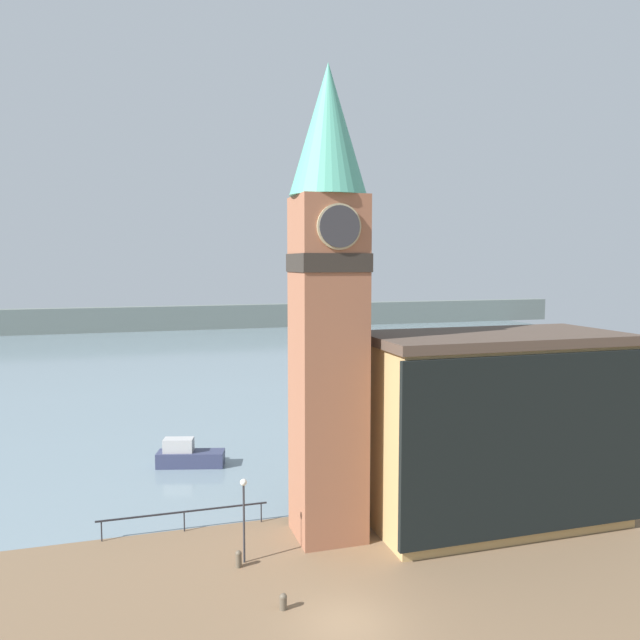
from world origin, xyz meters
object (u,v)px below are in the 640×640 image
Objects in this scene: clock_tower at (328,291)px; lamp_post at (244,504)px; pier_building at (494,427)px; mooring_bollard_near at (239,558)px; mooring_bollard_far at (283,601)px; boat_near at (188,456)px.

lamp_post is (-4.64, -1.69, -9.77)m from clock_tower.
clock_tower is 1.70× the size of pier_building.
mooring_bollard_near reaches higher than mooring_bollard_far.
clock_tower is 11.81m from pier_building.
pier_building is 17.60× the size of mooring_bollard_near.
pier_building is 3.46× the size of lamp_post.
clock_tower reaches higher than boat_near.
mooring_bollard_near is at bearing -157.37° from clock_tower.
pier_building is at bearing 5.15° from mooring_bollard_near.
pier_building reaches higher than mooring_bollard_near.
clock_tower is 13.28m from mooring_bollard_near.
lamp_post is at bearing 49.17° from mooring_bollard_near.
mooring_bollard_far is at bearing -79.46° from lamp_post.
clock_tower is at bearing 57.94° from mooring_bollard_far.
mooring_bollard_near is (-4.97, -2.07, -12.15)m from clock_tower.
mooring_bollard_near is (0.97, -15.26, -0.30)m from boat_near.
boat_near is 15.08m from lamp_post.
clock_tower is 10.95m from lamp_post.
boat_near is 15.29m from mooring_bollard_near.
clock_tower is 4.94× the size of boat_near.
boat_near is at bearing 95.01° from lamp_post.
boat_near is at bearing 96.29° from mooring_bollard_far.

